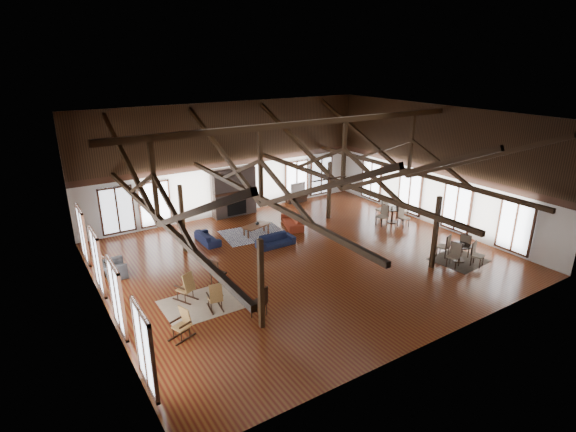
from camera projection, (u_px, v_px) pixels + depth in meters
floor at (303, 259)px, 19.24m from camera, size 16.00×16.00×0.00m
ceiling at (305, 117)px, 17.21m from camera, size 16.00×14.00×0.02m
wall_back at (230, 160)px, 23.78m from camera, size 16.00×0.02×6.00m
wall_front at (444, 252)px, 12.67m from camera, size 16.00×0.02×6.00m
wall_left at (96, 231)px, 14.19m from camera, size 0.02×14.00×6.00m
wall_right at (437, 167)px, 22.26m from camera, size 0.02×14.00×6.00m
roof_truss at (305, 167)px, 17.88m from camera, size 15.60×14.07×3.14m
post_grid at (304, 226)px, 18.72m from camera, size 8.16×7.16×3.05m
fireplace at (234, 192)px, 24.10m from camera, size 2.50×0.69×2.60m
ceiling_fan at (330, 178)px, 17.43m from camera, size 1.60×1.60×0.75m
sofa_navy_front at (276, 240)px, 20.46m from camera, size 1.80×0.72×0.52m
sofa_navy_left at (207, 237)px, 20.84m from camera, size 1.69×0.68×0.49m
sofa_orange at (292, 221)px, 22.76m from camera, size 2.11×1.37×0.58m
coffee_table at (256, 226)px, 21.65m from camera, size 1.43×0.96×0.50m
vase at (257, 223)px, 21.65m from camera, size 0.24×0.24×0.19m
armchair at (114, 269)px, 17.59m from camera, size 1.02×0.90×0.64m
side_table_lamp at (102, 267)px, 17.60m from camera, size 0.41×0.41×1.04m
rocking_chair_a at (187, 288)px, 15.81m from camera, size 0.79×0.96×1.09m
rocking_chair_b at (215, 297)px, 15.24m from camera, size 0.52×0.83×1.01m
rocking_chair_c at (183, 323)px, 13.79m from camera, size 0.88×0.66×1.01m
side_chair_a at (216, 271)px, 16.75m from camera, size 0.60×0.60×1.09m
side_chair_b at (262, 300)px, 14.76m from camera, size 0.63×0.63×1.08m
cafe_table_near at (460, 250)px, 18.88m from camera, size 1.97×1.97×1.01m
cafe_table_far at (392, 213)px, 23.26m from camera, size 2.03×2.03×1.06m
cup_near at (463, 244)px, 18.73m from camera, size 0.13×0.13×0.10m
cup_far at (392, 208)px, 23.12m from camera, size 0.15×0.15×0.09m
tv_console at (296, 197)px, 26.57m from camera, size 1.22×0.46×0.61m
television at (297, 187)px, 26.38m from camera, size 1.00×0.16×0.58m
rug_tan at (202, 304)px, 15.74m from camera, size 2.68×2.11×0.01m
rug_navy at (253, 234)px, 21.91m from camera, size 3.16×2.50×0.01m
rug_dark at (459, 260)px, 19.11m from camera, size 2.19×2.02×0.01m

